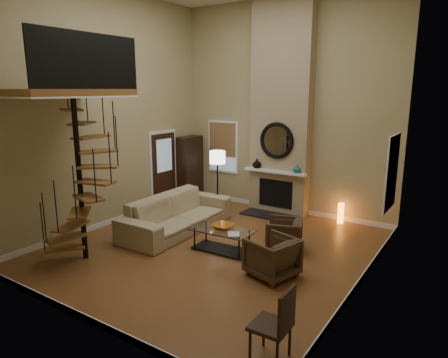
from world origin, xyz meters
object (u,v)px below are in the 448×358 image
Objects in this scene: coffee_table at (222,237)px; floor_lamp at (217,163)px; side_chair at (277,322)px; armchair_near at (287,234)px; sofa at (177,214)px; armchair_far at (275,258)px; hutch at (190,168)px; accent_lamp at (341,213)px.

coffee_table is 0.78× the size of floor_lamp.
floor_lamp is at bearing 131.44° from side_chair.
armchair_near reaches higher than coffee_table.
floor_lamp is (0.17, 1.42, 1.02)m from sofa.
hutch is at bearing -109.28° from armchair_far.
sofa reaches higher than armchair_near.
accent_lamp is (0.36, 2.34, -0.10)m from armchair_near.
coffee_table is at bearing 134.78° from side_chair.
floor_lamp reaches higher than accent_lamp.
accent_lamp is at bearing 63.96° from coffee_table.
floor_lamp is (-2.82, 2.35, 1.06)m from armchair_far.
floor_lamp is at bearing -134.52° from armchair_near.
hutch is 0.63× the size of sofa.
sofa reaches higher than armchair_far.
accent_lamp is at bearing -163.81° from armchair_far.
side_chair is (2.46, -2.48, 0.24)m from coffee_table.
armchair_near is at bearing -148.25° from armchair_far.
accent_lamp is (0.05, 3.53, -0.10)m from armchair_far.
armchair_far is at bearing -18.39° from coffee_table.
sofa reaches higher than coffee_table.
floor_lamp is at bearing -8.18° from sofa.
side_chair is at bearing -48.56° from floor_lamp.
armchair_near reaches higher than accent_lamp.
sofa is at bearing -96.88° from floor_lamp.
side_chair is at bearing 2.87° from armchair_near.
armchair_far reaches higher than armchair_near.
side_chair is (5.47, -5.26, -0.42)m from hutch.
floor_lamp reaches higher than sofa.
armchair_far is 0.81× the size of side_chair.
hutch is at bearing 30.80° from sofa.
accent_lamp is at bearing 151.43° from armchair_near.
hutch is 3.67× the size of accent_lamp.
sofa is at bearing 143.83° from side_chair.
floor_lamp is (-2.51, 1.15, 1.06)m from armchair_near.
hutch is 1.09× the size of floor_lamp.
coffee_table is (3.01, -2.78, -0.67)m from hutch.
side_chair is (4.01, -2.93, 0.13)m from sofa.
hutch reaches higher than armchair_far.
side_chair reaches higher than armchair_near.
side_chair is at bearing -127.47° from sofa.
armchair_near is 3.46m from side_chair.
side_chair is (0.97, -5.53, 0.28)m from accent_lamp.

